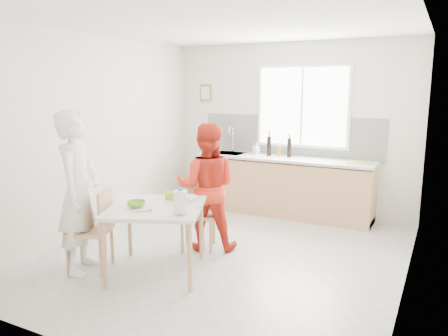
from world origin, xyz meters
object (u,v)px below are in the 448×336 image
at_px(bowl_white, 187,198).
at_px(wine_bottle_b, 289,148).
at_px(dining_table, 156,213).
at_px(wine_bottle_a, 269,146).
at_px(person_white, 79,192).
at_px(chair_far, 199,209).
at_px(milk_jug, 181,201).
at_px(chair_left, 95,226).
at_px(bowl_green, 136,204).
at_px(person_red, 207,187).

distance_m(bowl_white, wine_bottle_b, 2.49).
xyz_separation_m(dining_table, wine_bottle_a, (0.20, 2.77, 0.40)).
bearing_deg(person_white, chair_far, -55.60).
bearing_deg(wine_bottle_a, person_white, -107.59).
bearing_deg(milk_jug, bowl_white, 92.53).
distance_m(milk_jug, wine_bottle_a, 2.92).
bearing_deg(wine_bottle_a, chair_left, -105.32).
bearing_deg(milk_jug, wine_bottle_a, 71.31).
xyz_separation_m(wine_bottle_a, wine_bottle_b, (0.33, 0.03, -0.01)).
relative_size(chair_left, person_white, 0.52).
bearing_deg(chair_far, bowl_green, -122.38).
bearing_deg(chair_left, person_red, 124.50).
bearing_deg(bowl_white, person_white, -144.94).
xyz_separation_m(chair_far, bowl_white, (0.17, -0.54, 0.29)).
bearing_deg(dining_table, person_red, 82.47).
height_order(person_red, wine_bottle_a, person_red).
bearing_deg(bowl_green, bowl_white, 53.69).
xyz_separation_m(person_red, milk_jug, (0.29, -1.03, 0.10)).
height_order(chair_far, wine_bottle_b, wine_bottle_b).
xyz_separation_m(bowl_green, bowl_white, (0.35, 0.47, -0.01)).
relative_size(chair_left, milk_jug, 3.71).
bearing_deg(chair_far, person_red, -19.32).
xyz_separation_m(chair_far, person_red, (0.11, 0.01, 0.30)).
xyz_separation_m(bowl_green, wine_bottle_a, (0.37, 2.89, 0.30)).
bearing_deg(chair_far, person_white, -145.60).
bearing_deg(person_white, bowl_white, -77.67).
bearing_deg(bowl_green, wine_bottle_a, 82.75).
height_order(person_white, bowl_white, person_white).
distance_m(dining_table, person_white, 0.87).
distance_m(bowl_green, wine_bottle_b, 3.01).
bearing_deg(bowl_white, dining_table, -117.46).
bearing_deg(bowl_white, person_red, 96.42).
bearing_deg(wine_bottle_b, person_white, -112.77).
xyz_separation_m(dining_table, bowl_white, (0.18, 0.35, 0.10)).
bearing_deg(person_white, milk_jug, -103.56).
xyz_separation_m(person_red, wine_bottle_b, (0.41, 1.90, 0.28)).
height_order(chair_far, wine_bottle_a, wine_bottle_a).
bearing_deg(dining_table, person_white, -157.27).
height_order(chair_far, person_white, person_white).
bearing_deg(wine_bottle_a, bowl_white, -90.53).
relative_size(bowl_green, wine_bottle_b, 0.66).
distance_m(person_red, bowl_white, 0.55).
xyz_separation_m(person_white, person_red, (0.90, 1.22, -0.10)).
relative_size(person_white, person_red, 1.12).
xyz_separation_m(chair_far, wine_bottle_a, (0.20, 1.88, 0.59)).
bearing_deg(milk_jug, person_red, 82.93).
xyz_separation_m(chair_left, bowl_white, (0.81, 0.61, 0.27)).
relative_size(bowl_white, wine_bottle_a, 0.64).
bearing_deg(dining_table, chair_left, -157.27).
height_order(person_red, milk_jug, person_red).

